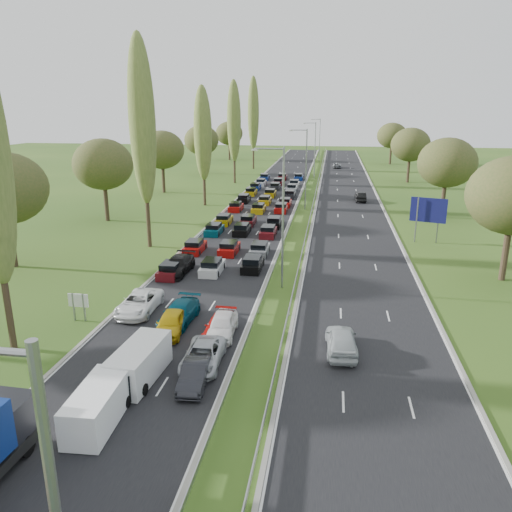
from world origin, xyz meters
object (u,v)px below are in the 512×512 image
at_px(near_car_2, 139,303).
at_px(white_van_rear, 141,361).
at_px(info_sign, 78,303).
at_px(near_car_3, 178,265).
at_px(direction_sign, 428,212).
at_px(white_van_front, 100,403).

height_order(near_car_2, white_van_rear, white_van_rear).
distance_m(near_car_2, white_van_rear, 9.78).
height_order(near_car_2, info_sign, info_sign).
distance_m(near_car_3, white_van_rear, 18.81).
height_order(near_car_3, white_van_rear, white_van_rear).
relative_size(near_car_3, info_sign, 2.57).
distance_m(near_car_2, near_car_3, 9.41).
height_order(near_car_2, direction_sign, direction_sign).
bearing_deg(direction_sign, near_car_2, -135.59).
relative_size(white_van_front, direction_sign, 0.92).
bearing_deg(near_car_2, white_van_front, -77.13).
xyz_separation_m(info_sign, direction_sign, (28.80, 26.72, 2.20)).
height_order(near_car_2, white_van_front, white_van_front).
bearing_deg(near_car_2, info_sign, -150.61).
height_order(white_van_front, direction_sign, direction_sign).
relative_size(near_car_2, direction_sign, 1.03).
bearing_deg(info_sign, near_car_2, 30.03).
xyz_separation_m(white_van_front, info_sign, (-6.95, 11.26, 0.38)).
relative_size(near_car_2, near_car_3, 0.99).
bearing_deg(near_car_2, white_van_rear, -68.64).
relative_size(near_car_2, white_van_rear, 1.06).
relative_size(white_van_rear, direction_sign, 0.97).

